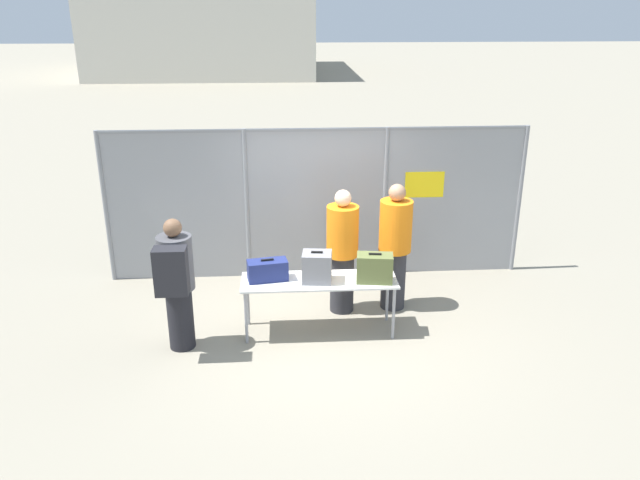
{
  "coord_description": "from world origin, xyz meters",
  "views": [
    {
      "loc": [
        -0.51,
        -7.31,
        4.06
      ],
      "look_at": [
        -0.02,
        0.49,
        1.05
      ],
      "focal_mm": 35.0,
      "sensor_mm": 36.0,
      "label": 1
    }
  ],
  "objects_px": {
    "suitcase_olive": "(375,268)",
    "traveler_hooded": "(176,281)",
    "inspection_table": "(319,284)",
    "security_worker_near": "(342,250)",
    "suitcase_grey": "(317,267)",
    "utility_trailer": "(371,215)",
    "security_worker_far": "(395,245)",
    "suitcase_navy": "(268,270)"
  },
  "relations": [
    {
      "from": "suitcase_olive",
      "to": "traveler_hooded",
      "type": "relative_size",
      "value": 0.28
    },
    {
      "from": "inspection_table",
      "to": "security_worker_near",
      "type": "distance_m",
      "value": 0.72
    },
    {
      "from": "suitcase_grey",
      "to": "utility_trailer",
      "type": "bearing_deg",
      "value": 71.09
    },
    {
      "from": "inspection_table",
      "to": "suitcase_grey",
      "type": "distance_m",
      "value": 0.26
    },
    {
      "from": "suitcase_olive",
      "to": "security_worker_far",
      "type": "height_order",
      "value": "security_worker_far"
    },
    {
      "from": "suitcase_grey",
      "to": "utility_trailer",
      "type": "xyz_separation_m",
      "value": [
        1.19,
        3.47,
        -0.51
      ]
    },
    {
      "from": "security_worker_far",
      "to": "suitcase_navy",
      "type": "bearing_deg",
      "value": -1.06
    },
    {
      "from": "inspection_table",
      "to": "utility_trailer",
      "type": "height_order",
      "value": "inspection_table"
    },
    {
      "from": "suitcase_olive",
      "to": "security_worker_far",
      "type": "relative_size",
      "value": 0.27
    },
    {
      "from": "suitcase_navy",
      "to": "traveler_hooded",
      "type": "xyz_separation_m",
      "value": [
        -1.08,
        -0.38,
        0.06
      ]
    },
    {
      "from": "suitcase_grey",
      "to": "security_worker_near",
      "type": "relative_size",
      "value": 0.23
    },
    {
      "from": "traveler_hooded",
      "to": "utility_trailer",
      "type": "distance_m",
      "value": 4.78
    },
    {
      "from": "suitcase_navy",
      "to": "suitcase_grey",
      "type": "relative_size",
      "value": 1.32
    },
    {
      "from": "traveler_hooded",
      "to": "security_worker_far",
      "type": "distance_m",
      "value": 2.98
    },
    {
      "from": "suitcase_navy",
      "to": "utility_trailer",
      "type": "distance_m",
      "value": 3.87
    },
    {
      "from": "suitcase_navy",
      "to": "utility_trailer",
      "type": "relative_size",
      "value": 0.14
    },
    {
      "from": "utility_trailer",
      "to": "security_worker_far",
      "type": "bearing_deg",
      "value": -91.67
    },
    {
      "from": "suitcase_olive",
      "to": "traveler_hooded",
      "type": "height_order",
      "value": "traveler_hooded"
    },
    {
      "from": "utility_trailer",
      "to": "suitcase_olive",
      "type": "bearing_deg",
      "value": -97.51
    },
    {
      "from": "suitcase_navy",
      "to": "suitcase_grey",
      "type": "bearing_deg",
      "value": -6.98
    },
    {
      "from": "security_worker_far",
      "to": "utility_trailer",
      "type": "bearing_deg",
      "value": -111.82
    },
    {
      "from": "suitcase_grey",
      "to": "utility_trailer",
      "type": "height_order",
      "value": "suitcase_grey"
    },
    {
      "from": "suitcase_grey",
      "to": "security_worker_near",
      "type": "bearing_deg",
      "value": 58.46
    },
    {
      "from": "suitcase_grey",
      "to": "suitcase_navy",
      "type": "bearing_deg",
      "value": 173.02
    },
    {
      "from": "traveler_hooded",
      "to": "inspection_table",
      "type": "bearing_deg",
      "value": 9.79
    },
    {
      "from": "traveler_hooded",
      "to": "security_worker_far",
      "type": "height_order",
      "value": "security_worker_far"
    },
    {
      "from": "suitcase_olive",
      "to": "security_worker_near",
      "type": "xyz_separation_m",
      "value": [
        -0.34,
        0.67,
        -0.02
      ]
    },
    {
      "from": "suitcase_grey",
      "to": "inspection_table",
      "type": "bearing_deg",
      "value": 48.67
    },
    {
      "from": "security_worker_far",
      "to": "security_worker_near",
      "type": "bearing_deg",
      "value": -15.75
    },
    {
      "from": "inspection_table",
      "to": "security_worker_far",
      "type": "distance_m",
      "value": 1.28
    },
    {
      "from": "suitcase_olive",
      "to": "utility_trailer",
      "type": "relative_size",
      "value": 0.12
    },
    {
      "from": "security_worker_near",
      "to": "utility_trailer",
      "type": "height_order",
      "value": "security_worker_near"
    },
    {
      "from": "suitcase_grey",
      "to": "traveler_hooded",
      "type": "relative_size",
      "value": 0.24
    },
    {
      "from": "inspection_table",
      "to": "suitcase_olive",
      "type": "xyz_separation_m",
      "value": [
        0.69,
        -0.09,
        0.24
      ]
    },
    {
      "from": "suitcase_grey",
      "to": "security_worker_near",
      "type": "height_order",
      "value": "security_worker_near"
    },
    {
      "from": "inspection_table",
      "to": "suitcase_olive",
      "type": "height_order",
      "value": "suitcase_olive"
    },
    {
      "from": "suitcase_grey",
      "to": "suitcase_olive",
      "type": "bearing_deg",
      "value": -4.13
    },
    {
      "from": "utility_trailer",
      "to": "suitcase_navy",
      "type": "bearing_deg",
      "value": -118.1
    },
    {
      "from": "suitcase_grey",
      "to": "traveler_hooded",
      "type": "xyz_separation_m",
      "value": [
        -1.7,
        -0.31,
        0.0
      ]
    },
    {
      "from": "inspection_table",
      "to": "security_worker_near",
      "type": "height_order",
      "value": "security_worker_near"
    },
    {
      "from": "security_worker_near",
      "to": "suitcase_grey",
      "type": "bearing_deg",
      "value": 38.87
    },
    {
      "from": "suitcase_grey",
      "to": "traveler_hooded",
      "type": "bearing_deg",
      "value": -169.79
    }
  ]
}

